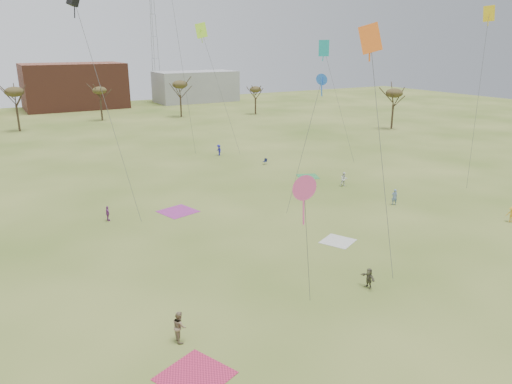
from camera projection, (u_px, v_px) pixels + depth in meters
ground at (347, 319)px, 31.66m from camera, size 260.00×260.00×0.00m
spectator_fore_b at (179, 326)px, 29.07m from camera, size 0.84×1.03×1.97m
spectator_fore_c at (369, 278)px, 35.51m from camera, size 0.45×1.41×1.52m
flyer_mid_b at (512, 214)px, 48.56m from camera, size 0.78×1.12×1.59m
flyer_mid_c at (394, 197)px, 53.68m from camera, size 0.78×0.68×1.81m
spectator_mid_d at (108, 214)px, 48.84m from camera, size 0.40×0.92×1.55m
spectator_mid_e at (344, 179)px, 60.62m from camera, size 1.07×0.95×1.81m
flyer_far_c at (219, 150)px, 77.22m from camera, size 0.72×1.17×1.75m
blanket_red at (195, 376)px, 26.21m from camera, size 4.43×4.43×0.03m
blanket_cream at (338, 241)px, 43.97m from camera, size 3.55×3.55×0.03m
blanket_plum at (178, 212)px, 51.72m from camera, size 4.23×4.23×0.03m
blanket_olive at (308, 177)px, 65.20m from camera, size 3.58×3.58×0.03m
camp_chair_right at (265, 163)px, 71.74m from camera, size 0.67×0.64×0.87m
kites_aloft at (168, 32)px, 49.89m from camera, size 64.39×49.94×25.26m
tree_line at (71, 98)px, 93.63m from camera, size 117.44×49.32×8.91m
building_brick at (74, 86)px, 131.50m from camera, size 26.00×16.00×12.00m
building_grey at (196, 86)px, 147.01m from camera, size 24.00×12.00×9.00m
radio_tower at (154, 36)px, 143.66m from camera, size 1.51×1.72×41.00m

